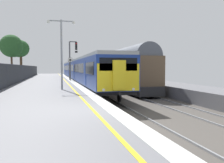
{
  "coord_description": "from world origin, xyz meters",
  "views": [
    {
      "loc": [
        -1.82,
        -8.89,
        1.62
      ],
      "look_at": [
        1.58,
        4.53,
        0.79
      ],
      "focal_mm": 37.56,
      "sensor_mm": 36.0,
      "label": 1
    }
  ],
  "objects": [
    {
      "name": "ground",
      "position": [
        2.64,
        0.0,
        -0.61
      ],
      "size": [
        17.4,
        110.0,
        1.21
      ],
      "color": "slate"
    },
    {
      "name": "freight_train_adjacent_track",
      "position": [
        6.1,
        27.84,
        1.59
      ],
      "size": [
        2.6,
        38.15,
        4.73
      ],
      "color": "#232326",
      "rests_on": "ground"
    },
    {
      "name": "platform_lamp_mid",
      "position": [
        -1.17,
        8.72,
        3.04
      ],
      "size": [
        2.0,
        0.2,
        5.1
      ],
      "color": "#93999E",
      "rests_on": "ground"
    },
    {
      "name": "commuter_train_at_platform",
      "position": [
        2.1,
        25.28,
        1.27
      ],
      "size": [
        2.83,
        41.28,
        3.81
      ],
      "color": "navy",
      "rests_on": "ground"
    },
    {
      "name": "background_tree_centre",
      "position": [
        -7.23,
        34.5,
        4.72
      ],
      "size": [
        2.91,
        2.89,
        6.34
      ],
      "color": "#473323",
      "rests_on": "ground"
    },
    {
      "name": "signal_gantry",
      "position": [
        0.62,
        22.02,
        3.14
      ],
      "size": [
        1.1,
        0.24,
        5.02
      ],
      "color": "#47474C",
      "rests_on": "ground"
    },
    {
      "name": "speed_limit_sign",
      "position": [
        0.25,
        19.65,
        1.79
      ],
      "size": [
        0.59,
        0.08,
        2.82
      ],
      "color": "#59595B",
      "rests_on": "ground"
    },
    {
      "name": "background_tree_right",
      "position": [
        -7.62,
        28.61,
        4.67
      ],
      "size": [
        3.31,
        3.38,
        6.46
      ],
      "color": "#473323",
      "rests_on": "ground"
    }
  ]
}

